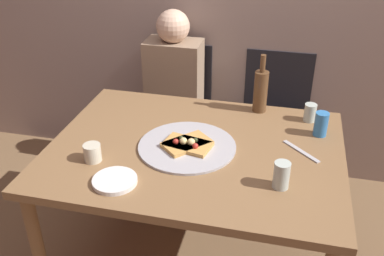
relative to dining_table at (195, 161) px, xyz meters
name	(u,v)px	position (x,y,z in m)	size (l,w,h in m)	color
dining_table	(195,161)	(0.00, 0.00, 0.00)	(1.38, 1.03, 0.75)	olive
pizza_tray	(187,146)	(-0.04, -0.01, 0.08)	(0.46, 0.46, 0.01)	#ADADB2
pizza_slice_last	(187,143)	(-0.04, -0.01, 0.10)	(0.24, 0.25, 0.05)	tan
pizza_slice_extra	(188,144)	(-0.03, -0.02, 0.10)	(0.24, 0.17, 0.05)	tan
wine_bottle	(261,90)	(0.25, 0.45, 0.20)	(0.08, 0.08, 0.32)	brown
tumbler_near	(310,113)	(0.52, 0.39, 0.13)	(0.06, 0.06, 0.09)	#B7C6BC
tumbler_far	(92,153)	(-0.42, -0.22, 0.12)	(0.08, 0.08, 0.08)	beige
wine_glass	(281,175)	(0.41, -0.22, 0.14)	(0.07, 0.07, 0.12)	#B7C6BC
soda_can	(321,124)	(0.57, 0.25, 0.14)	(0.07, 0.07, 0.12)	#337AC1
plate_stack	(115,181)	(-0.26, -0.35, 0.09)	(0.19, 0.19, 0.02)	white
table_knife	(301,151)	(0.49, 0.07, 0.08)	(0.22, 0.02, 0.01)	#B7B7BC
chair_left	(177,102)	(-0.34, 0.92, -0.16)	(0.44, 0.44, 0.90)	black
chair_right	(275,112)	(0.33, 0.92, -0.16)	(0.44, 0.44, 0.90)	black
guest_in_sweater	(171,94)	(-0.34, 0.76, -0.03)	(0.36, 0.56, 1.17)	#937A60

